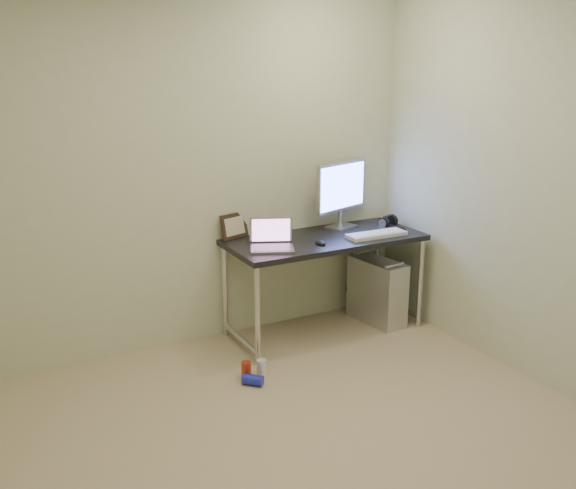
{
  "coord_description": "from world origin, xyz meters",
  "views": [
    {
      "loc": [
        -1.47,
        -2.49,
        2.01
      ],
      "look_at": [
        0.44,
        1.08,
        0.85
      ],
      "focal_mm": 40.0,
      "sensor_mm": 36.0,
      "label": 1
    }
  ],
  "objects": [
    {
      "name": "keyboard",
      "position": [
        1.3,
        1.27,
        0.76
      ],
      "size": [
        0.47,
        0.16,
        0.03
      ],
      "primitive_type": "cube",
      "rotation": [
        0.0,
        0.0,
        -0.02
      ],
      "color": "silver",
      "rests_on": "desk"
    },
    {
      "name": "webcam",
      "position": [
        0.56,
        1.69,
        0.84
      ],
      "size": [
        0.04,
        0.03,
        0.12
      ],
      "rotation": [
        0.0,
        0.0,
        0.07
      ],
      "color": "silver",
      "rests_on": "desk"
    },
    {
      "name": "mouse_right",
      "position": [
        1.58,
        1.34,
        0.77
      ],
      "size": [
        0.07,
        0.11,
        0.03
      ],
      "primitive_type": "ellipsoid",
      "rotation": [
        0.0,
        0.0,
        0.09
      ],
      "color": "black",
      "rests_on": "desk"
    },
    {
      "name": "wall_back",
      "position": [
        0.0,
        1.75,
        1.25
      ],
      "size": [
        3.5,
        0.02,
        2.5
      ],
      "primitive_type": "cube",
      "color": "beige",
      "rests_on": "ground"
    },
    {
      "name": "cable_a",
      "position": [
        1.36,
        1.7,
        0.4
      ],
      "size": [
        0.01,
        0.16,
        0.69
      ],
      "primitive_type": "cylinder",
      "rotation": [
        0.21,
        0.0,
        0.0
      ],
      "color": "black",
      "rests_on": "ground"
    },
    {
      "name": "desk",
      "position": [
        0.94,
        1.43,
        0.67
      ],
      "size": [
        1.47,
        0.65,
        0.75
      ],
      "color": "black",
      "rests_on": "ground"
    },
    {
      "name": "mouse_left",
      "position": [
        0.82,
        1.28,
        0.77
      ],
      "size": [
        0.07,
        0.11,
        0.03
      ],
      "primitive_type": "ellipsoid",
      "rotation": [
        0.0,
        0.0,
        0.09
      ],
      "color": "black",
      "rests_on": "desk"
    },
    {
      "name": "wall_right",
      "position": [
        1.75,
        0.0,
        1.25
      ],
      "size": [
        0.02,
        3.5,
        2.5
      ],
      "primitive_type": "cube",
      "color": "beige",
      "rests_on": "ground"
    },
    {
      "name": "can_red",
      "position": [
        0.09,
        1.0,
        0.06
      ],
      "size": [
        0.07,
        0.07,
        0.12
      ],
      "primitive_type": "cylinder",
      "rotation": [
        0.0,
        0.0,
        -0.1
      ],
      "color": "#AA2E17",
      "rests_on": "ground"
    },
    {
      "name": "picture_frame",
      "position": [
        0.34,
        1.73,
        0.84
      ],
      "size": [
        0.24,
        0.13,
        0.19
      ],
      "primitive_type": "cube",
      "rotation": [
        -0.21,
        0.0,
        0.3
      ],
      "color": "black",
      "rests_on": "desk"
    },
    {
      "name": "headphones",
      "position": [
        1.59,
        1.51,
        0.78
      ],
      "size": [
        0.17,
        0.1,
        0.1
      ],
      "rotation": [
        0.0,
        0.0,
        0.28
      ],
      "color": "black",
      "rests_on": "desk"
    },
    {
      "name": "can_blue",
      "position": [
        0.09,
        0.9,
        0.04
      ],
      "size": [
        0.14,
        0.14,
        0.07
      ],
      "primitive_type": "cylinder",
      "rotation": [
        1.57,
        0.0,
        0.79
      ],
      "color": "#1E25B9",
      "rests_on": "ground"
    },
    {
      "name": "tower_computer",
      "position": [
        1.41,
        1.39,
        0.26
      ],
      "size": [
        0.27,
        0.51,
        0.54
      ],
      "rotation": [
        0.0,
        0.0,
        0.12
      ],
      "color": "silver",
      "rests_on": "ground"
    },
    {
      "name": "floor",
      "position": [
        0.0,
        0.0,
        0.0
      ],
      "size": [
        3.5,
        3.5,
        0.0
      ],
      "primitive_type": "plane",
      "color": "tan",
      "rests_on": "ground"
    },
    {
      "name": "can_white",
      "position": [
        0.19,
        0.98,
        0.06
      ],
      "size": [
        0.09,
        0.09,
        0.12
      ],
      "primitive_type": "cylinder",
      "rotation": [
        0.0,
        0.0,
        -0.41
      ],
      "color": "white",
      "rests_on": "ground"
    },
    {
      "name": "cable_b",
      "position": [
        1.45,
        1.68,
        0.38
      ],
      "size": [
        0.02,
        0.11,
        0.71
      ],
      "primitive_type": "cylinder",
      "rotation": [
        0.14,
        0.0,
        0.09
      ],
      "color": "black",
      "rests_on": "ground"
    },
    {
      "name": "monitor",
      "position": [
        1.21,
        1.62,
        1.06
      ],
      "size": [
        0.54,
        0.23,
        0.52
      ],
      "rotation": [
        0.0,
        0.0,
        0.32
      ],
      "color": "#ADADB4",
      "rests_on": "desk"
    },
    {
      "name": "laptop",
      "position": [
        0.47,
        1.36,
        0.8
      ],
      "size": [
        0.37,
        0.35,
        0.21
      ],
      "rotation": [
        0.0,
        0.0,
        -0.42
      ],
      "color": "#ADADB4",
      "rests_on": "desk"
    }
  ]
}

